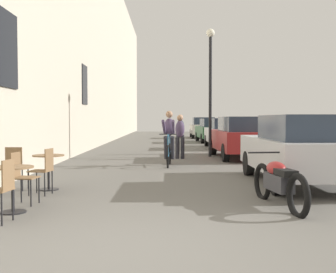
{
  "coord_description": "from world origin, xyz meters",
  "views": [
    {
      "loc": [
        0.32,
        -4.66,
        1.46
      ],
      "look_at": [
        0.42,
        10.64,
        0.82
      ],
      "focal_mm": 45.36,
      "sensor_mm": 36.0,
      "label": 1
    }
  ],
  "objects_px": {
    "cafe_table_near": "(13,179)",
    "parked_car_second": "(241,137)",
    "cyclist_on_bicycle": "(169,140)",
    "pedestrian_mid": "(180,132)",
    "pedestrian_near": "(180,134)",
    "parked_car_fourth": "(213,130)",
    "parked_motorcycle": "(279,182)",
    "cafe_chair_near_toward_wall": "(21,174)",
    "cafe_chair_mid_toward_street": "(44,168)",
    "parked_car_fifth": "(203,127)",
    "cafe_chair_near_toward_street": "(1,186)",
    "cafe_chair_mid_toward_wall": "(16,165)",
    "parked_car_third": "(226,133)",
    "street_lamp": "(210,76)",
    "parked_car_nearest": "(299,149)",
    "cafe_table_mid": "(48,165)"
  },
  "relations": [
    {
      "from": "parked_car_second",
      "to": "street_lamp",
      "type": "bearing_deg",
      "value": 148.96
    },
    {
      "from": "parked_car_fifth",
      "to": "street_lamp",
      "type": "bearing_deg",
      "value": -94.14
    },
    {
      "from": "cafe_table_near",
      "to": "parked_car_fourth",
      "type": "height_order",
      "value": "parked_car_fourth"
    },
    {
      "from": "parked_car_fifth",
      "to": "parked_motorcycle",
      "type": "distance_m",
      "value": 25.64
    },
    {
      "from": "parked_car_second",
      "to": "cafe_chair_mid_toward_street",
      "type": "bearing_deg",
      "value": -124.17
    },
    {
      "from": "cafe_chair_near_toward_street",
      "to": "cafe_chair_near_toward_wall",
      "type": "bearing_deg",
      "value": 96.75
    },
    {
      "from": "parked_car_fourth",
      "to": "parked_motorcycle",
      "type": "xyz_separation_m",
      "value": [
        -1.07,
        -19.48,
        -0.36
      ]
    },
    {
      "from": "parked_car_third",
      "to": "parked_car_fourth",
      "type": "bearing_deg",
      "value": 90.57
    },
    {
      "from": "cafe_chair_mid_toward_street",
      "to": "pedestrian_near",
      "type": "bearing_deg",
      "value": 68.81
    },
    {
      "from": "cyclist_on_bicycle",
      "to": "cafe_chair_mid_toward_street",
      "type": "bearing_deg",
      "value": -115.37
    },
    {
      "from": "cafe_table_mid",
      "to": "cyclist_on_bicycle",
      "type": "xyz_separation_m",
      "value": [
        2.52,
        4.57,
        0.29
      ]
    },
    {
      "from": "parked_car_nearest",
      "to": "parked_car_second",
      "type": "distance_m",
      "value": 6.32
    },
    {
      "from": "cafe_chair_near_toward_street",
      "to": "parked_car_nearest",
      "type": "bearing_deg",
      "value": 33.23
    },
    {
      "from": "cafe_table_near",
      "to": "parked_car_second",
      "type": "bearing_deg",
      "value": 60.37
    },
    {
      "from": "cafe_chair_mid_toward_wall",
      "to": "parked_car_fourth",
      "type": "xyz_separation_m",
      "value": [
        6.0,
        17.87,
        0.25
      ]
    },
    {
      "from": "cyclist_on_bicycle",
      "to": "parked_car_third",
      "type": "height_order",
      "value": "cyclist_on_bicycle"
    },
    {
      "from": "cafe_chair_mid_toward_wall",
      "to": "pedestrian_near",
      "type": "bearing_deg",
      "value": 62.52
    },
    {
      "from": "parked_car_fifth",
      "to": "parked_car_third",
      "type": "bearing_deg",
      "value": -89.48
    },
    {
      "from": "pedestrian_near",
      "to": "parked_motorcycle",
      "type": "xyz_separation_m",
      "value": [
        1.35,
        -8.48,
        -0.5
      ]
    },
    {
      "from": "cafe_table_mid",
      "to": "parked_car_nearest",
      "type": "relative_size",
      "value": 0.17
    },
    {
      "from": "pedestrian_near",
      "to": "parked_car_fifth",
      "type": "distance_m",
      "value": 17.3
    },
    {
      "from": "cafe_chair_mid_toward_wall",
      "to": "parked_car_second",
      "type": "relative_size",
      "value": 0.2
    },
    {
      "from": "pedestrian_mid",
      "to": "cafe_chair_mid_toward_street",
      "type": "bearing_deg",
      "value": -107.4
    },
    {
      "from": "pedestrian_mid",
      "to": "parked_motorcycle",
      "type": "bearing_deg",
      "value": -83.13
    },
    {
      "from": "cafe_chair_mid_toward_wall",
      "to": "street_lamp",
      "type": "relative_size",
      "value": 0.18
    },
    {
      "from": "cyclist_on_bicycle",
      "to": "parked_car_second",
      "type": "distance_m",
      "value": 3.62
    },
    {
      "from": "cafe_table_mid",
      "to": "parked_car_nearest",
      "type": "xyz_separation_m",
      "value": [
        5.37,
        0.68,
        0.28
      ]
    },
    {
      "from": "street_lamp",
      "to": "parked_car_nearest",
      "type": "bearing_deg",
      "value": -79.91
    },
    {
      "from": "cafe_chair_mid_toward_wall",
      "to": "parked_car_third",
      "type": "height_order",
      "value": "parked_car_third"
    },
    {
      "from": "cafe_chair_near_toward_street",
      "to": "street_lamp",
      "type": "distance_m",
      "value": 11.46
    },
    {
      "from": "parked_car_second",
      "to": "cafe_table_near",
      "type": "bearing_deg",
      "value": -119.63
    },
    {
      "from": "pedestrian_near",
      "to": "parked_car_second",
      "type": "distance_m",
      "value": 2.29
    },
    {
      "from": "parked_car_nearest",
      "to": "parked_car_third",
      "type": "distance_m",
      "value": 11.79
    },
    {
      "from": "cafe_chair_mid_toward_street",
      "to": "parked_car_fourth",
      "type": "height_order",
      "value": "parked_car_fourth"
    },
    {
      "from": "parked_car_second",
      "to": "cafe_chair_near_toward_street",
      "type": "bearing_deg",
      "value": -117.62
    },
    {
      "from": "cafe_chair_mid_toward_street",
      "to": "cafe_chair_mid_toward_wall",
      "type": "distance_m",
      "value": 0.87
    },
    {
      "from": "cafe_table_mid",
      "to": "pedestrian_near",
      "type": "bearing_deg",
      "value": 66.66
    },
    {
      "from": "cafe_chair_mid_toward_street",
      "to": "parked_car_fifth",
      "type": "bearing_deg",
      "value": 77.95
    },
    {
      "from": "cyclist_on_bicycle",
      "to": "pedestrian_mid",
      "type": "bearing_deg",
      "value": 83.23
    },
    {
      "from": "pedestrian_near",
      "to": "pedestrian_mid",
      "type": "distance_m",
      "value": 2.02
    },
    {
      "from": "pedestrian_mid",
      "to": "parked_car_fifth",
      "type": "xyz_separation_m",
      "value": [
        2.29,
        15.11,
        -0.11
      ]
    },
    {
      "from": "cafe_chair_mid_toward_street",
      "to": "cafe_chair_mid_toward_wall",
      "type": "height_order",
      "value": "same"
    },
    {
      "from": "cafe_table_near",
      "to": "pedestrian_near",
      "type": "relative_size",
      "value": 0.45
    },
    {
      "from": "cafe_chair_near_toward_wall",
      "to": "cafe_chair_mid_toward_street",
      "type": "relative_size",
      "value": 1.0
    },
    {
      "from": "cafe_chair_mid_toward_street",
      "to": "parked_car_second",
      "type": "relative_size",
      "value": 0.2
    },
    {
      "from": "cafe_table_near",
      "to": "parked_motorcycle",
      "type": "height_order",
      "value": "parked_motorcycle"
    },
    {
      "from": "cafe_table_near",
      "to": "cyclist_on_bicycle",
      "type": "xyz_separation_m",
      "value": [
        2.49,
        6.69,
        0.29
      ]
    },
    {
      "from": "cafe_chair_near_toward_street",
      "to": "parked_car_second",
      "type": "distance_m",
      "value": 11.02
    },
    {
      "from": "pedestrian_near",
      "to": "parked_car_third",
      "type": "distance_m",
      "value": 6.19
    },
    {
      "from": "cafe_chair_mid_toward_street",
      "to": "pedestrian_mid",
      "type": "distance_m",
      "value": 9.85
    }
  ]
}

